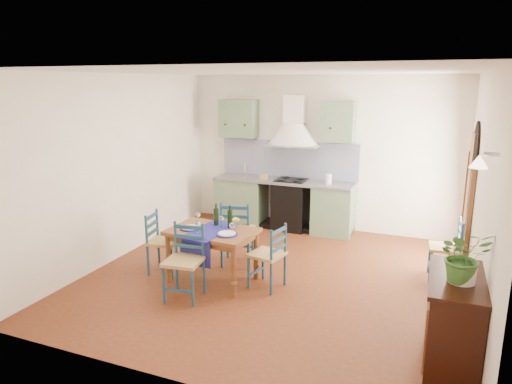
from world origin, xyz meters
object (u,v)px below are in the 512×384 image
dining_table (212,236)px  chair_near (185,261)px  sideboard (453,319)px  potted_plant (464,256)px

dining_table → chair_near: bearing=-99.0°
dining_table → chair_near: (-0.09, -0.58, -0.16)m
sideboard → potted_plant: 0.68m
sideboard → chair_near: bearing=173.4°
dining_table → sideboard: bearing=-17.3°
chair_near → dining_table: bearing=81.0°
dining_table → chair_near: 0.61m
dining_table → potted_plant: (3.02, -1.03, 0.53)m
dining_table → potted_plant: 3.24m
dining_table → potted_plant: potted_plant is taller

